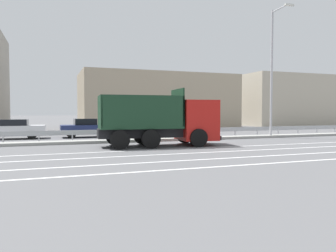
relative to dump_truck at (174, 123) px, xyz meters
name	(u,v)px	position (x,y,z in m)	size (l,w,h in m)	color
ground_plane	(190,142)	(1.71, 1.49, -1.33)	(320.00, 320.00, 0.00)	#565659
lane_strip_0	(168,149)	(-0.98, -1.73, -1.33)	(68.56, 0.16, 0.01)	silver
lane_strip_1	(182,154)	(-0.98, -3.65, -1.33)	(68.56, 0.16, 0.01)	silver
lane_strip_2	(201,160)	(-0.98, -5.72, -1.33)	(68.56, 0.16, 0.01)	silver
lane_strip_3	(222,166)	(-0.98, -7.54, -1.33)	(68.56, 0.16, 0.01)	silver
median_island	(180,139)	(1.71, 3.16, -1.24)	(37.71, 1.10, 0.18)	gray
median_guardrail	(174,131)	(1.71, 4.35, -0.76)	(68.56, 0.09, 0.78)	#9EA0A5
dump_truck	(174,123)	(0.00, 0.00, 0.00)	(7.07, 3.02, 3.34)	red
median_road_sign	(207,124)	(3.82, 3.16, -0.24)	(0.70, 0.16, 2.09)	white
street_lamp_1	(273,68)	(9.20, 2.83, 4.03)	(0.71, 2.25, 9.73)	#ADADB2
parked_car_3	(12,129)	(-9.49, 8.33, -0.59)	(4.67, 2.02, 1.44)	silver
parked_car_4	(86,128)	(-4.18, 8.22, -0.60)	(3.96, 1.92, 1.46)	navy
background_building_1	(158,101)	(5.68, 20.31, 1.92)	(18.45, 8.70, 6.51)	tan
background_building_2	(277,101)	(26.83, 24.50, 2.32)	(15.43, 13.49, 7.29)	#B7AD99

